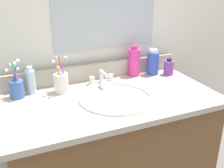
{
  "coord_description": "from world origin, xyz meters",
  "views": [
    {
      "loc": [
        -0.47,
        -1.11,
        1.37
      ],
      "look_at": [
        0.01,
        0.0,
        0.87
      ],
      "focal_mm": 43.7,
      "sensor_mm": 36.0,
      "label": 1
    }
  ],
  "objects_px": {
    "bottle_soap_pink": "(134,62)",
    "cup_white_ceramic": "(61,82)",
    "cup_blue_plastic": "(17,88)",
    "bottle_cream_purple": "(169,67)",
    "bottle_gel_clear": "(31,81)",
    "faucet": "(102,79)",
    "bottle_shampoo_blue": "(153,63)"
  },
  "relations": [
    {
      "from": "bottle_gel_clear",
      "to": "bottle_soap_pink",
      "type": "distance_m",
      "value": 0.59
    },
    {
      "from": "bottle_soap_pink",
      "to": "bottle_gel_clear",
      "type": "bearing_deg",
      "value": -177.94
    },
    {
      "from": "bottle_gel_clear",
      "to": "bottle_shampoo_blue",
      "type": "relative_size",
      "value": 0.92
    },
    {
      "from": "bottle_gel_clear",
      "to": "bottle_soap_pink",
      "type": "relative_size",
      "value": 0.78
    },
    {
      "from": "cup_blue_plastic",
      "to": "bottle_soap_pink",
      "type": "bearing_deg",
      "value": 4.23
    },
    {
      "from": "faucet",
      "to": "cup_blue_plastic",
      "type": "height_order",
      "value": "cup_blue_plastic"
    },
    {
      "from": "bottle_gel_clear",
      "to": "bottle_shampoo_blue",
      "type": "distance_m",
      "value": 0.7
    },
    {
      "from": "bottle_soap_pink",
      "to": "bottle_cream_purple",
      "type": "distance_m",
      "value": 0.21
    },
    {
      "from": "bottle_shampoo_blue",
      "to": "bottle_cream_purple",
      "type": "relative_size",
      "value": 1.57
    },
    {
      "from": "bottle_gel_clear",
      "to": "bottle_soap_pink",
      "type": "bearing_deg",
      "value": 2.06
    },
    {
      "from": "bottle_soap_pink",
      "to": "cup_white_ceramic",
      "type": "height_order",
      "value": "cup_white_ceramic"
    },
    {
      "from": "bottle_gel_clear",
      "to": "bottle_cream_purple",
      "type": "distance_m",
      "value": 0.79
    },
    {
      "from": "bottle_soap_pink",
      "to": "cup_blue_plastic",
      "type": "xyz_separation_m",
      "value": [
        -0.66,
        -0.05,
        -0.03
      ]
    },
    {
      "from": "bottle_shampoo_blue",
      "to": "cup_blue_plastic",
      "type": "height_order",
      "value": "cup_blue_plastic"
    },
    {
      "from": "faucet",
      "to": "bottle_shampoo_blue",
      "type": "distance_m",
      "value": 0.34
    },
    {
      "from": "bottle_gel_clear",
      "to": "cup_white_ceramic",
      "type": "xyz_separation_m",
      "value": [
        0.14,
        -0.05,
        -0.01
      ]
    },
    {
      "from": "bottle_soap_pink",
      "to": "cup_white_ceramic",
      "type": "distance_m",
      "value": 0.46
    },
    {
      "from": "faucet",
      "to": "bottle_shampoo_blue",
      "type": "relative_size",
      "value": 1.05
    },
    {
      "from": "bottle_soap_pink",
      "to": "bottle_shampoo_blue",
      "type": "relative_size",
      "value": 1.18
    },
    {
      "from": "faucet",
      "to": "cup_blue_plastic",
      "type": "distance_m",
      "value": 0.44
    },
    {
      "from": "bottle_soap_pink",
      "to": "faucet",
      "type": "bearing_deg",
      "value": -165.91
    },
    {
      "from": "bottle_soap_pink",
      "to": "cup_white_ceramic",
      "type": "xyz_separation_m",
      "value": [
        -0.45,
        -0.07,
        -0.03
      ]
    },
    {
      "from": "faucet",
      "to": "cup_blue_plastic",
      "type": "relative_size",
      "value": 0.84
    },
    {
      "from": "bottle_soap_pink",
      "to": "cup_blue_plastic",
      "type": "distance_m",
      "value": 0.67
    },
    {
      "from": "bottle_shampoo_blue",
      "to": "cup_white_ceramic",
      "type": "xyz_separation_m",
      "value": [
        -0.56,
        -0.04,
        -0.02
      ]
    },
    {
      "from": "bottle_soap_pink",
      "to": "cup_blue_plastic",
      "type": "height_order",
      "value": "cup_blue_plastic"
    },
    {
      "from": "bottle_shampoo_blue",
      "to": "faucet",
      "type": "bearing_deg",
      "value": -174.98
    },
    {
      "from": "bottle_gel_clear",
      "to": "cup_white_ceramic",
      "type": "bearing_deg",
      "value": -19.59
    },
    {
      "from": "faucet",
      "to": "bottle_gel_clear",
      "type": "height_order",
      "value": "bottle_gel_clear"
    },
    {
      "from": "faucet",
      "to": "bottle_soap_pink",
      "type": "xyz_separation_m",
      "value": [
        0.22,
        0.06,
        0.05
      ]
    },
    {
      "from": "bottle_gel_clear",
      "to": "bottle_soap_pink",
      "type": "xyz_separation_m",
      "value": [
        0.59,
        0.02,
        0.02
      ]
    },
    {
      "from": "bottle_gel_clear",
      "to": "cup_white_ceramic",
      "type": "relative_size",
      "value": 0.71
    }
  ]
}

